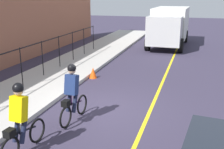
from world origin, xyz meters
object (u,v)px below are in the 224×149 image
cyclist_follow (20,120)px  box_truck_background (169,25)px  traffic_cone_near (93,73)px  cyclist_lead (72,94)px

cyclist_follow → box_truck_background: size_ratio=0.27×
cyclist_follow → box_truck_background: (16.26, -1.82, 0.64)m
traffic_cone_near → box_truck_background: bearing=-14.1°
cyclist_lead → traffic_cone_near: 4.69m
cyclist_follow → traffic_cone_near: size_ratio=3.62×
cyclist_lead → cyclist_follow: (-2.02, 0.43, 0.00)m
cyclist_lead → cyclist_follow: 2.06m
cyclist_lead → cyclist_follow: same height
box_truck_background → traffic_cone_near: (-9.73, 2.45, -1.30)m
cyclist_lead → traffic_cone_near: (4.52, 1.06, -0.66)m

